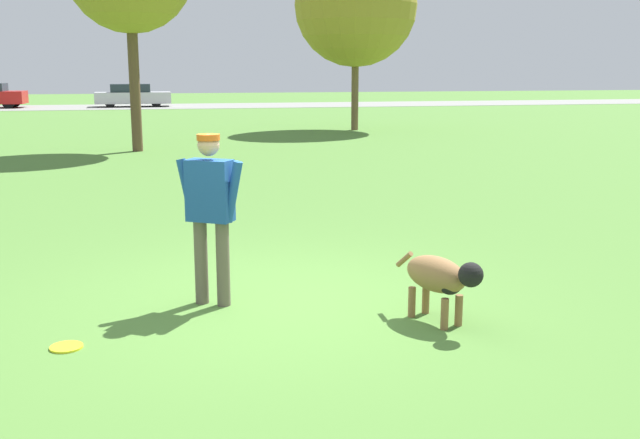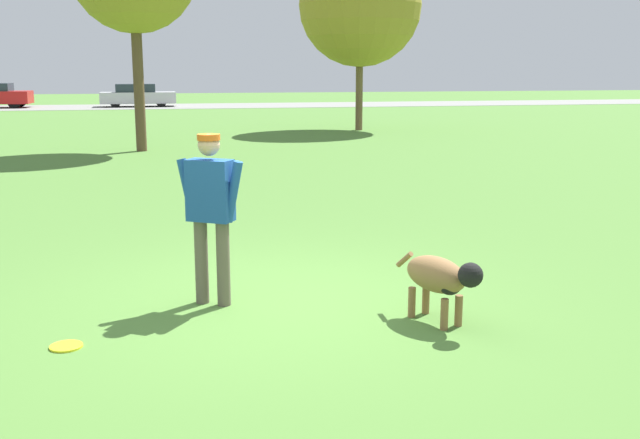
{
  "view_description": "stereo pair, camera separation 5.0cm",
  "coord_description": "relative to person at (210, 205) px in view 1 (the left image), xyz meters",
  "views": [
    {
      "loc": [
        -0.96,
        -7.05,
        2.29
      ],
      "look_at": [
        0.45,
        -0.41,
        0.9
      ],
      "focal_mm": 42.0,
      "sensor_mm": 36.0,
      "label": 1
    },
    {
      "loc": [
        -0.91,
        -7.06,
        2.29
      ],
      "look_at": [
        0.45,
        -0.41,
        0.9
      ],
      "focal_mm": 42.0,
      "sensor_mm": 36.0,
      "label": 2
    }
  ],
  "objects": [
    {
      "name": "tree_far_right",
      "position": [
        6.54,
        19.6,
        3.45
      ],
      "size": [
        4.37,
        4.37,
        6.64
      ],
      "color": "brown",
      "rests_on": "ground_plane"
    },
    {
      "name": "frisbee",
      "position": [
        -1.28,
        -0.93,
        -0.98
      ],
      "size": [
        0.27,
        0.27,
        0.02
      ],
      "color": "yellow",
      "rests_on": "ground_plane"
    },
    {
      "name": "dog",
      "position": [
        1.98,
        -0.98,
        -0.56
      ],
      "size": [
        0.6,
        1.02,
        0.64
      ],
      "rotation": [
        0.0,
        0.0,
        5.13
      ],
      "color": "olive",
      "rests_on": "ground_plane"
    },
    {
      "name": "ground_plane",
      "position": [
        0.53,
        -0.06,
        -0.99
      ],
      "size": [
        120.0,
        120.0,
        0.0
      ],
      "primitive_type": "plane",
      "color": "#4C7A33"
    },
    {
      "name": "far_road_strip",
      "position": [
        0.53,
        37.86,
        -0.98
      ],
      "size": [
        120.0,
        6.0,
        0.01
      ],
      "color": "gray",
      "rests_on": "ground_plane"
    },
    {
      "name": "person",
      "position": [
        0.0,
        0.0,
        0.0
      ],
      "size": [
        0.64,
        0.44,
        1.67
      ],
      "rotation": [
        0.0,
        0.0,
        -0.54
      ],
      "color": "#665B4C",
      "rests_on": "ground_plane"
    },
    {
      "name": "parked_car_silver",
      "position": [
        -1.95,
        37.89,
        -0.35
      ],
      "size": [
        4.29,
        1.89,
        1.31
      ],
      "rotation": [
        0.0,
        0.0,
        0.03
      ],
      "color": "#B7B7BC",
      "rests_on": "ground_plane"
    }
  ]
}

